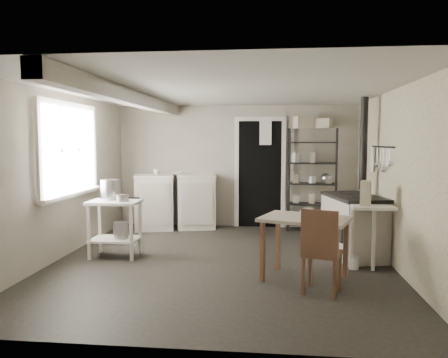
# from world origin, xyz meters

# --- Properties ---
(floor) EXTENTS (5.00, 5.00, 0.00)m
(floor) POSITION_xyz_m (0.00, 0.00, 0.00)
(floor) COLOR black
(floor) RESTS_ON ground
(ceiling) EXTENTS (5.00, 5.00, 0.00)m
(ceiling) POSITION_xyz_m (0.00, 0.00, 2.30)
(ceiling) COLOR silver
(ceiling) RESTS_ON wall_back
(wall_back) EXTENTS (4.50, 0.02, 2.30)m
(wall_back) POSITION_xyz_m (0.00, 2.50, 1.15)
(wall_back) COLOR #A9A090
(wall_back) RESTS_ON ground
(wall_front) EXTENTS (4.50, 0.02, 2.30)m
(wall_front) POSITION_xyz_m (0.00, -2.50, 1.15)
(wall_front) COLOR #A9A090
(wall_front) RESTS_ON ground
(wall_left) EXTENTS (0.02, 5.00, 2.30)m
(wall_left) POSITION_xyz_m (-2.25, 0.00, 1.15)
(wall_left) COLOR #A9A090
(wall_left) RESTS_ON ground
(wall_right) EXTENTS (0.02, 5.00, 2.30)m
(wall_right) POSITION_xyz_m (2.25, 0.00, 1.15)
(wall_right) COLOR #A9A090
(wall_right) RESTS_ON ground
(window) EXTENTS (0.12, 1.76, 1.28)m
(window) POSITION_xyz_m (-2.22, 0.20, 1.50)
(window) COLOR white
(window) RESTS_ON wall_left
(doorway) EXTENTS (0.96, 0.10, 2.08)m
(doorway) POSITION_xyz_m (0.45, 2.47, 1.00)
(doorway) COLOR white
(doorway) RESTS_ON ground
(ceiling_beam) EXTENTS (0.18, 5.00, 0.18)m
(ceiling_beam) POSITION_xyz_m (-1.20, 0.00, 2.20)
(ceiling_beam) COLOR white
(ceiling_beam) RESTS_ON ceiling
(wallpaper_panel) EXTENTS (0.01, 5.00, 2.30)m
(wallpaper_panel) POSITION_xyz_m (2.24, 0.00, 1.15)
(wallpaper_panel) COLOR beige
(wallpaper_panel) RESTS_ON wall_right
(utensil_rail) EXTENTS (0.06, 1.20, 0.44)m
(utensil_rail) POSITION_xyz_m (2.19, 0.60, 1.55)
(utensil_rail) COLOR #ADADB0
(utensil_rail) RESTS_ON wall_right
(prep_table) EXTENTS (0.70, 0.50, 0.80)m
(prep_table) POSITION_xyz_m (-1.52, 0.11, 0.40)
(prep_table) COLOR white
(prep_table) RESTS_ON ground
(stockpot) EXTENTS (0.31, 0.31, 0.29)m
(stockpot) POSITION_xyz_m (-1.61, 0.20, 0.94)
(stockpot) COLOR #ADADB0
(stockpot) RESTS_ON prep_table
(saucepan) EXTENTS (0.23, 0.23, 0.10)m
(saucepan) POSITION_xyz_m (-1.38, 0.03, 0.85)
(saucepan) COLOR #ADADB0
(saucepan) RESTS_ON prep_table
(bucket) EXTENTS (0.25, 0.25, 0.23)m
(bucket) POSITION_xyz_m (-1.44, 0.10, 0.39)
(bucket) COLOR #ADADB0
(bucket) RESTS_ON prep_table
(base_cabinets) EXTENTS (1.66, 1.03, 1.01)m
(base_cabinets) POSITION_xyz_m (-1.12, 2.18, 0.46)
(base_cabinets) COLOR beige
(base_cabinets) RESTS_ON ground
(mixing_bowl) EXTENTS (0.35, 0.35, 0.07)m
(mixing_bowl) POSITION_xyz_m (-1.06, 2.13, 0.95)
(mixing_bowl) COLOR silver
(mixing_bowl) RESTS_ON base_cabinets
(counter_cup) EXTENTS (0.14, 0.14, 0.10)m
(counter_cup) POSITION_xyz_m (-1.44, 2.07, 0.97)
(counter_cup) COLOR silver
(counter_cup) RESTS_ON base_cabinets
(shelf_rack) EXTENTS (0.91, 0.44, 1.86)m
(shelf_rack) POSITION_xyz_m (1.40, 2.22, 0.95)
(shelf_rack) COLOR black
(shelf_rack) RESTS_ON ground
(shelf_jar) EXTENTS (0.11, 0.11, 0.21)m
(shelf_jar) POSITION_xyz_m (1.08, 2.27, 1.38)
(shelf_jar) COLOR silver
(shelf_jar) RESTS_ON shelf_rack
(storage_box_a) EXTENTS (0.36, 0.34, 0.21)m
(storage_box_a) POSITION_xyz_m (1.22, 2.21, 2.01)
(storage_box_a) COLOR beige
(storage_box_a) RESTS_ON shelf_rack
(storage_box_b) EXTENTS (0.33, 0.32, 0.17)m
(storage_box_b) POSITION_xyz_m (1.58, 2.22, 1.99)
(storage_box_b) COLOR beige
(storage_box_b) RESTS_ON shelf_rack
(stove) EXTENTS (0.83, 1.20, 0.86)m
(stove) POSITION_xyz_m (1.82, 0.51, 0.44)
(stove) COLOR beige
(stove) RESTS_ON ground
(stovepipe) EXTENTS (0.14, 0.14, 1.54)m
(stovepipe) POSITION_xyz_m (2.02, 0.91, 1.59)
(stovepipe) COLOR black
(stovepipe) RESTS_ON stove
(side_ledge) EXTENTS (0.55, 0.31, 0.82)m
(side_ledge) POSITION_xyz_m (1.93, -0.20, 0.43)
(side_ledge) COLOR white
(side_ledge) RESTS_ON ground
(oats_box) EXTENTS (0.17, 0.23, 0.31)m
(oats_box) POSITION_xyz_m (1.84, -0.15, 1.01)
(oats_box) COLOR beige
(oats_box) RESTS_ON side_ledge
(work_table) EXTENTS (1.16, 0.98, 0.75)m
(work_table) POSITION_xyz_m (1.05, -0.65, 0.38)
(work_table) COLOR #BEB2A2
(work_table) RESTS_ON ground
(table_cup) EXTENTS (0.12, 0.12, 0.09)m
(table_cup) POSITION_xyz_m (1.24, -0.78, 0.80)
(table_cup) COLOR silver
(table_cup) RESTS_ON work_table
(chair) EXTENTS (0.49, 0.50, 0.93)m
(chair) POSITION_xyz_m (1.21, -1.07, 0.48)
(chair) COLOR brown
(chair) RESTS_ON ground
(flour_sack) EXTENTS (0.42, 0.38, 0.46)m
(flour_sack) POSITION_xyz_m (1.34, 2.16, 0.24)
(flour_sack) COLOR silver
(flour_sack) RESTS_ON ground
(floor_crock) EXTENTS (0.16, 0.16, 0.16)m
(floor_crock) POSITION_xyz_m (1.72, -0.16, 0.07)
(floor_crock) COLOR silver
(floor_crock) RESTS_ON ground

